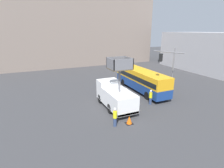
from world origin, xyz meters
name	(u,v)px	position (x,y,z in m)	size (l,w,h in m)	color
ground_plane	(113,105)	(0.00, 0.00, 0.00)	(120.00, 120.00, 0.00)	#38383A
building_backdrop_far	(66,27)	(0.00, 28.66, 9.19)	(44.00, 10.00, 18.38)	gray
utility_truck	(115,95)	(-0.08, -0.60, 1.57)	(2.44, 6.11, 5.92)	white
city_bus	(141,79)	(5.84, 3.26, 1.83)	(2.47, 10.68, 3.10)	navy
traffic_light_pole	(169,65)	(7.47, -0.46, 4.31)	(3.78, 3.53, 6.34)	slate
road_worker_near_truck	(115,117)	(-1.79, -4.28, 0.94)	(0.38, 0.38, 1.87)	navy
road_worker_directing	(151,97)	(4.23, -1.43, 0.90)	(0.38, 0.38, 1.81)	navy
traffic_cone_near_truck	(129,120)	(-0.35, -4.42, 0.37)	(0.68, 0.68, 0.77)	black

